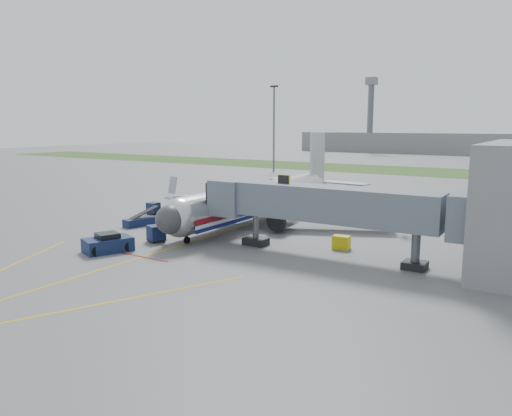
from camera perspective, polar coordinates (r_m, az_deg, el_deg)
The scene contains 16 objects.
ground at distance 47.43m, azimuth -9.45°, elevation -4.47°, with size 400.00×400.00×0.00m, color #565659.
grass_strip at distance 128.48m, azimuth 18.33°, elevation 3.99°, with size 300.00×25.00×0.01m, color #2D4C1E.
apron_markings at distance 42.40m, azimuth -16.15°, elevation -6.41°, with size 21.52×50.00×0.01m.
airliner at distance 58.92m, azimuth 0.38°, elevation 1.02°, with size 32.10×35.67×10.25m.
jet_bridge at distance 43.68m, azimuth 7.60°, elevation 0.36°, with size 25.30×4.00×6.90m.
light_mast_left at distance 120.66m, azimuth 2.06°, elevation 9.26°, with size 2.00×0.44×20.40m.
distant_terminal at distance 208.38m, azimuth 21.14°, elevation 6.89°, with size 120.00×14.00×8.00m, color slate.
control_tower at distance 211.51m, azimuth 12.96°, elevation 10.93°, with size 4.00×4.00×30.00m.
pushback_tug at distance 47.15m, azimuth -16.57°, elevation -3.93°, with size 3.87×4.76×1.72m.
baggage_tug at distance 65.38m, azimuth -9.04°, elevation 0.04°, with size 1.39×2.38×1.60m.
baggage_cart_a at distance 49.90m, azimuth -11.34°, elevation -2.86°, with size 1.94×1.94×1.61m.
baggage_cart_b at distance 67.15m, azimuth -8.50°, elevation 0.51°, with size 2.18×2.18×1.88m.
baggage_cart_c at distance 65.20m, azimuth -11.65°, elevation -0.02°, with size 1.39×1.39×1.49m.
belt_loader at distance 58.03m, azimuth -13.17°, elevation -1.50°, with size 2.09×4.38×2.07m.
ground_power_cart at distance 46.89m, azimuth 9.73°, elevation -3.88°, with size 1.60×1.12×1.22m.
ramp_worker at distance 59.40m, azimuth -9.43°, elevation -0.82°, with size 0.60×0.39×1.64m, color #AAE71B.
Camera 1 is at (30.81, -34.21, 11.39)m, focal length 35.00 mm.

